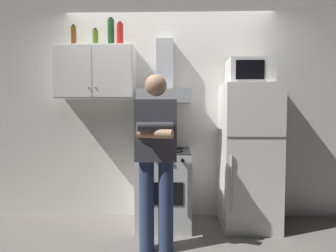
{
  "coord_description": "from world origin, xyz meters",
  "views": [
    {
      "loc": [
        0.08,
        -2.98,
        1.31
      ],
      "look_at": [
        0.0,
        0.0,
        1.15
      ],
      "focal_mm": 30.81,
      "sensor_mm": 36.0,
      "label": 1
    }
  ],
  "objects_px": {
    "range_hood": "(165,86)",
    "microwave": "(249,72)",
    "bottle_beer_brown": "(74,37)",
    "bottle_soda_red": "(120,35)",
    "upper_cabinet": "(96,73)",
    "stove_oven": "(164,188)",
    "person_standing": "(156,155)",
    "refrigerator": "(249,156)",
    "bottle_wine_green": "(111,33)",
    "bottle_olive_oil": "(95,39)"
  },
  "relations": [
    {
      "from": "refrigerator",
      "to": "person_standing",
      "type": "distance_m",
      "value": 1.17
    },
    {
      "from": "stove_oven",
      "to": "bottle_beer_brown",
      "type": "relative_size",
      "value": 3.35
    },
    {
      "from": "person_standing",
      "to": "bottle_soda_red",
      "type": "xyz_separation_m",
      "value": [
        -0.46,
        0.7,
        1.28
      ]
    },
    {
      "from": "microwave",
      "to": "bottle_beer_brown",
      "type": "relative_size",
      "value": 1.84
    },
    {
      "from": "range_hood",
      "to": "stove_oven",
      "type": "bearing_deg",
      "value": -90.0
    },
    {
      "from": "range_hood",
      "to": "bottle_soda_red",
      "type": "bearing_deg",
      "value": -176.2
    },
    {
      "from": "stove_oven",
      "to": "bottle_olive_oil",
      "type": "xyz_separation_m",
      "value": [
        -0.81,
        0.17,
        1.72
      ]
    },
    {
      "from": "upper_cabinet",
      "to": "bottle_beer_brown",
      "type": "bearing_deg",
      "value": 174.09
    },
    {
      "from": "person_standing",
      "to": "bottle_beer_brown",
      "type": "bearing_deg",
      "value": 143.28
    },
    {
      "from": "bottle_wine_green",
      "to": "person_standing",
      "type": "bearing_deg",
      "value": -52.75
    },
    {
      "from": "refrigerator",
      "to": "bottle_soda_red",
      "type": "distance_m",
      "value": 2.01
    },
    {
      "from": "person_standing",
      "to": "bottle_wine_green",
      "type": "relative_size",
      "value": 4.85
    },
    {
      "from": "bottle_soda_red",
      "to": "bottle_wine_green",
      "type": "height_order",
      "value": "bottle_wine_green"
    },
    {
      "from": "refrigerator",
      "to": "bottle_soda_red",
      "type": "bearing_deg",
      "value": 176.39
    },
    {
      "from": "microwave",
      "to": "bottle_soda_red",
      "type": "relative_size",
      "value": 1.78
    },
    {
      "from": "upper_cabinet",
      "to": "microwave",
      "type": "bearing_deg",
      "value": -3.48
    },
    {
      "from": "person_standing",
      "to": "refrigerator",
      "type": "bearing_deg",
      "value": 31.23
    },
    {
      "from": "stove_oven",
      "to": "microwave",
      "type": "bearing_deg",
      "value": 1.15
    },
    {
      "from": "range_hood",
      "to": "bottle_soda_red",
      "type": "relative_size",
      "value": 2.78
    },
    {
      "from": "range_hood",
      "to": "bottle_olive_oil",
      "type": "relative_size",
      "value": 3.39
    },
    {
      "from": "stove_oven",
      "to": "refrigerator",
      "type": "relative_size",
      "value": 0.55
    },
    {
      "from": "stove_oven",
      "to": "bottle_wine_green",
      "type": "height_order",
      "value": "bottle_wine_green"
    },
    {
      "from": "range_hood",
      "to": "microwave",
      "type": "xyz_separation_m",
      "value": [
        0.95,
        -0.11,
        0.14
      ]
    },
    {
      "from": "person_standing",
      "to": "bottle_olive_oil",
      "type": "bearing_deg",
      "value": 134.67
    },
    {
      "from": "upper_cabinet",
      "to": "bottle_soda_red",
      "type": "relative_size",
      "value": 3.34
    },
    {
      "from": "range_hood",
      "to": "bottle_beer_brown",
      "type": "xyz_separation_m",
      "value": [
        -1.07,
        0.03,
        0.58
      ]
    },
    {
      "from": "upper_cabinet",
      "to": "stove_oven",
      "type": "relative_size",
      "value": 1.03
    },
    {
      "from": "stove_oven",
      "to": "person_standing",
      "type": "distance_m",
      "value": 0.77
    },
    {
      "from": "microwave",
      "to": "bottle_beer_brown",
      "type": "xyz_separation_m",
      "value": [
        -2.02,
        0.13,
        0.43
      ]
    },
    {
      "from": "bottle_wine_green",
      "to": "stove_oven",
      "type": "bearing_deg",
      "value": -13.7
    },
    {
      "from": "person_standing",
      "to": "bottle_beer_brown",
      "type": "xyz_separation_m",
      "value": [
        -1.02,
        0.76,
        1.27
      ]
    },
    {
      "from": "refrigerator",
      "to": "bottle_wine_green",
      "type": "xyz_separation_m",
      "value": [
        -1.58,
        0.15,
        1.41
      ]
    },
    {
      "from": "bottle_soda_red",
      "to": "upper_cabinet",
      "type": "bearing_deg",
      "value": 173.64
    },
    {
      "from": "bottle_beer_brown",
      "to": "bottle_olive_oil",
      "type": "relative_size",
      "value": 1.18
    },
    {
      "from": "stove_oven",
      "to": "refrigerator",
      "type": "distance_m",
      "value": 1.02
    },
    {
      "from": "refrigerator",
      "to": "microwave",
      "type": "bearing_deg",
      "value": 90.9
    },
    {
      "from": "stove_oven",
      "to": "bottle_wine_green",
      "type": "relative_size",
      "value": 2.58
    },
    {
      "from": "stove_oven",
      "to": "bottle_soda_red",
      "type": "bearing_deg",
      "value": 169.65
    },
    {
      "from": "person_standing",
      "to": "bottle_soda_red",
      "type": "height_order",
      "value": "bottle_soda_red"
    },
    {
      "from": "bottle_beer_brown",
      "to": "bottle_olive_oil",
      "type": "distance_m",
      "value": 0.25
    },
    {
      "from": "microwave",
      "to": "bottle_olive_oil",
      "type": "distance_m",
      "value": 1.82
    },
    {
      "from": "person_standing",
      "to": "bottle_soda_red",
      "type": "bearing_deg",
      "value": 123.28
    },
    {
      "from": "bottle_beer_brown",
      "to": "bottle_soda_red",
      "type": "relative_size",
      "value": 0.97
    },
    {
      "from": "microwave",
      "to": "bottle_soda_red",
      "type": "xyz_separation_m",
      "value": [
        -1.46,
        0.07,
        0.44
      ]
    },
    {
      "from": "bottle_olive_oil",
      "to": "bottle_wine_green",
      "type": "relative_size",
      "value": 0.65
    },
    {
      "from": "range_hood",
      "to": "person_standing",
      "type": "distance_m",
      "value": 1.01
    },
    {
      "from": "bottle_soda_red",
      "to": "bottle_beer_brown",
      "type": "bearing_deg",
      "value": 173.86
    },
    {
      "from": "range_hood",
      "to": "microwave",
      "type": "height_order",
      "value": "range_hood"
    },
    {
      "from": "microwave",
      "to": "range_hood",
      "type": "bearing_deg",
      "value": 173.54
    },
    {
      "from": "bottle_beer_brown",
      "to": "bottle_wine_green",
      "type": "bearing_deg",
      "value": -0.02
    }
  ]
}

